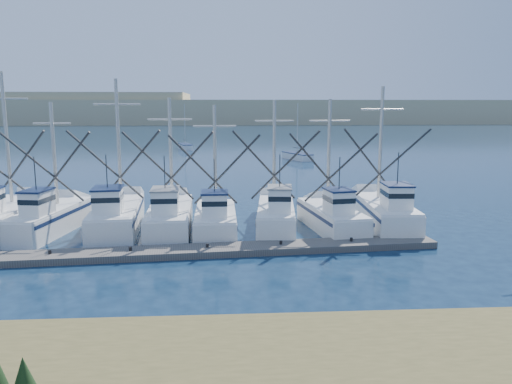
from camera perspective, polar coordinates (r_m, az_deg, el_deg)
ground at (r=20.91m, az=7.32°, el=-12.20°), size 500.00×500.00×0.00m
floating_dock at (r=26.88m, az=-7.72°, el=-6.74°), size 27.40×4.22×0.36m
dune_ridge at (r=229.06m, az=-2.72°, el=9.16°), size 360.00×60.00×10.00m
trawler_fleet at (r=31.56m, az=-7.73°, el=-2.77°), size 27.18×8.84×9.92m
sailboat_near at (r=73.12m, az=4.75°, el=4.09°), size 3.95×6.37×8.10m
sailboat_far at (r=91.09m, az=-8.09°, el=5.17°), size 3.08×5.97×8.10m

